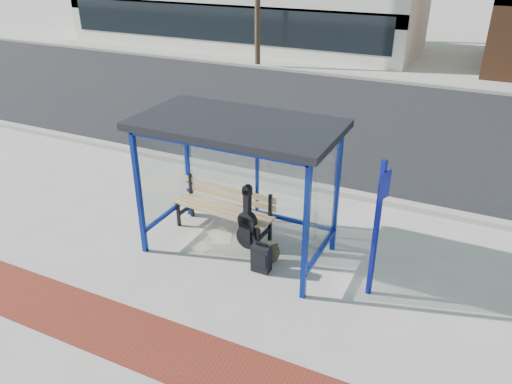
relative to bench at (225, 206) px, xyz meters
The scene contains 16 objects.
ground 0.89m from the bench, 41.09° to the right, with size 120.00×120.00×0.00m, color #B2ADA0.
brick_paver_strip 3.16m from the bench, 80.07° to the right, with size 60.00×1.00×0.01m, color maroon.
curb_near 2.53m from the bench, 77.54° to the left, with size 60.00×0.25×0.12m, color gray.
street_asphalt 7.57m from the bench, 85.92° to the left, with size 60.00×10.00×0.00m, color black.
curb_far 12.65m from the bench, 87.56° to the left, with size 60.00×0.25×0.12m, color gray.
far_sidewalk 14.55m from the bench, 87.88° to the left, with size 60.00×4.00×0.01m, color #B2ADA0.
bus_shelter 1.68m from the bench, 36.50° to the right, with size 3.30×1.80×2.42m.
storefront_white 19.51m from the bench, 115.79° to the left, with size 18.00×6.04×4.00m.
bench is the anchor object (origin of this frame).
guitar_bag 0.72m from the bench, 26.77° to the right, with size 0.44×0.20×1.18m.
suitcase 1.48m from the bench, 36.81° to the right, with size 0.31×0.21×0.54m.
backpack 1.38m from the bench, 25.37° to the right, with size 0.32×0.29×0.37m.
sign_post 3.11m from the bench, 12.95° to the right, with size 0.14×0.27×2.28m.
newspaper_a 0.55m from the bench, 129.40° to the right, with size 0.37×0.30×0.01m, color white.
newspaper_b 0.89m from the bench, 99.56° to the right, with size 0.34×0.27×0.01m, color white.
newspaper_c 0.60m from the bench, 72.59° to the right, with size 0.43×0.34×0.01m, color white.
Camera 1 is at (3.52, -6.66, 4.97)m, focal length 35.00 mm.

